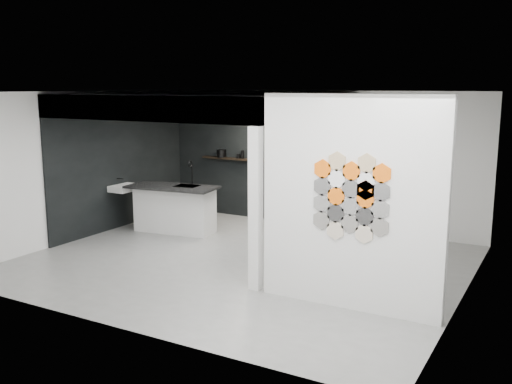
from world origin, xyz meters
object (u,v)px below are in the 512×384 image
(wall_basin, at_px, (125,188))
(kettle, at_px, (292,158))
(glass_bowl, at_px, (318,162))
(bottle_dark, at_px, (242,154))
(stockpot, at_px, (222,153))
(utensil_cup, at_px, (238,156))
(kitchen_island, at_px, (175,208))
(glass_vase, at_px, (319,161))
(partition_panel, at_px, (351,204))

(wall_basin, distance_m, kettle, 3.50)
(glass_bowl, distance_m, bottle_dark, 1.79)
(stockpot, bearing_deg, glass_bowl, 0.00)
(bottle_dark, bearing_deg, utensil_cup, 180.00)
(kitchen_island, bearing_deg, glass_vase, 29.78)
(kettle, xyz_separation_m, bottle_dark, (-1.21, 0.00, 0.01))
(partition_panel, relative_size, kettle, 15.24)
(kitchen_island, distance_m, glass_vase, 3.09)
(partition_panel, xyz_separation_m, glass_bowl, (-2.11, 3.87, -0.03))
(wall_basin, xyz_separation_m, kettle, (2.78, 2.07, 0.55))
(wall_basin, height_order, kettle, kettle)
(wall_basin, distance_m, stockpot, 2.37)
(glass_vase, height_order, utensil_cup, glass_vase)
(kettle, bearing_deg, utensil_cup, -171.40)
(partition_panel, height_order, utensil_cup, partition_panel)
(bottle_dark, bearing_deg, kitchen_island, -106.50)
(kettle, bearing_deg, glass_vase, 8.60)
(utensil_cup, bearing_deg, glass_bowl, 0.00)
(glass_vase, relative_size, bottle_dark, 0.78)
(glass_vase, xyz_separation_m, bottle_dark, (-1.83, 0.00, 0.02))
(glass_vase, bearing_deg, glass_bowl, 180.00)
(kitchen_island, bearing_deg, utensil_cup, 69.37)
(kitchen_island, bearing_deg, wall_basin, -172.02)
(partition_panel, relative_size, glass_bowl, 20.88)
(kitchen_island, relative_size, utensil_cup, 20.13)
(glass_vase, bearing_deg, kitchen_island, -142.89)
(glass_vase, distance_m, bottle_dark, 1.83)
(kitchen_island, height_order, glass_bowl, kitchen_island)
(partition_panel, bearing_deg, glass_bowl, 118.62)
(wall_basin, distance_m, glass_vase, 4.01)
(partition_panel, height_order, wall_basin, partition_panel)
(stockpot, xyz_separation_m, glass_vase, (2.37, 0.00, -0.01))
(glass_vase, bearing_deg, utensil_cup, 180.00)
(bottle_dark, bearing_deg, glass_bowl, 0.00)
(glass_vase, xyz_separation_m, utensil_cup, (-1.93, 0.00, -0.02))
(partition_panel, xyz_separation_m, stockpot, (-4.44, 3.87, 0.01))
(wall_basin, xyz_separation_m, kitchen_island, (1.04, 0.28, -0.36))
(stockpot, height_order, glass_bowl, stockpot)
(stockpot, bearing_deg, glass_vase, 0.00)
(utensil_cup, bearing_deg, wall_basin, -125.19)
(glass_bowl, distance_m, glass_vase, 0.04)
(stockpot, height_order, glass_vase, stockpot)
(stockpot, distance_m, bottle_dark, 0.54)
(kettle, bearing_deg, glass_bowl, 8.60)
(kitchen_island, height_order, glass_vase, glass_vase)
(stockpot, xyz_separation_m, kettle, (1.76, 0.00, -0.01))
(wall_basin, bearing_deg, bottle_dark, 52.88)
(partition_panel, xyz_separation_m, glass_vase, (-2.08, 3.87, -0.01))
(glass_bowl, bearing_deg, partition_panel, -61.38)
(glass_bowl, relative_size, bottle_dark, 0.73)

